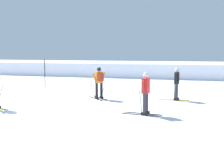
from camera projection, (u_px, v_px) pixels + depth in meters
name	position (u px, v px, depth m)	size (l,w,h in m)	color
ground_plane	(59.00, 116.00, 11.45)	(120.00, 120.00, 0.00)	white
far_snow_ridge	(150.00, 69.00, 31.86)	(80.00, 9.46, 1.39)	white
skier_orange	(99.00, 81.00, 15.50)	(1.40, 1.39, 1.71)	black
skier_black	(177.00, 83.00, 15.12)	(1.61, 1.00, 1.71)	gold
skier_red	(145.00, 92.00, 11.60)	(1.63, 1.00, 1.71)	black
trail_marker_pole	(45.00, 73.00, 21.03)	(0.05, 0.05, 2.00)	black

